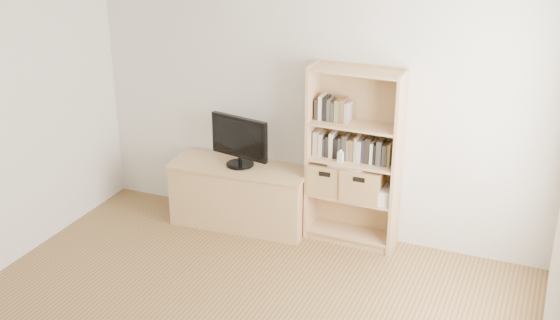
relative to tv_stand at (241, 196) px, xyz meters
The scene contains 13 objects.
back_wall 1.22m from the tv_stand, 20.53° to the left, with size 4.50×0.02×2.60m, color silver.
right_wall 3.82m from the tv_stand, 37.63° to the right, with size 0.02×5.00×2.60m, color silver.
ceiling 3.28m from the tv_stand, 73.45° to the right, with size 4.50×5.00×0.01m, color white.
tv_stand is the anchor object (origin of this frame).
bookshelf 1.24m from the tv_stand, ahead, with size 0.85×0.30×1.70m, color tan.
television 0.58m from the tv_stand, ahead, with size 0.63×0.05×0.49m, color black.
books_row_mid 1.29m from the tv_stand, ahead, with size 0.85×0.17×0.23m, color #A79B8E.
books_row_upper 1.35m from the tv_stand, ahead, with size 0.35×0.13×0.19m, color #A79B8E.
baby_monitor 1.17m from the tv_stand, ahead, with size 0.05×0.03×0.10m, color white.
basket_left 0.95m from the tv_stand, ahead, with size 0.36×0.30×0.30m, color tan.
basket_right 1.26m from the tv_stand, ahead, with size 0.37×0.31×0.31m, color tan.
laptop 1.18m from the tv_stand, ahead, with size 0.33×0.23×0.03m, color white.
magazine_stack 1.43m from the tv_stand, ahead, with size 0.17×0.25×0.11m, color beige.
Camera 1 is at (2.13, -3.40, 3.28)m, focal length 45.00 mm.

